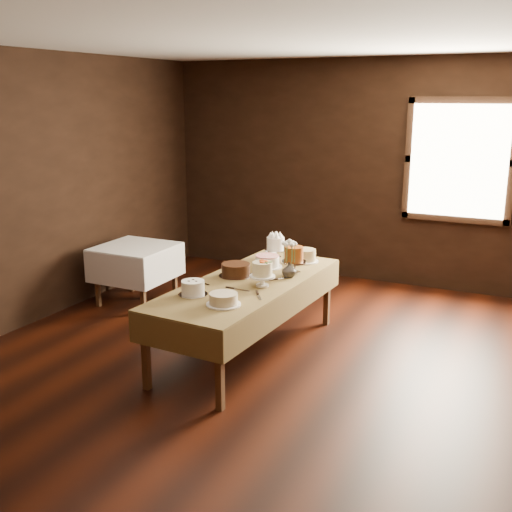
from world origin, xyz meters
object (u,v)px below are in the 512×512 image
object	(u,v)px
cake_server_e	(204,283)
cake_speckled	(305,256)
cake_lattice	(267,262)
cake_server_c	(256,274)
cake_meringue	(275,248)
cake_server_b	(259,297)
cake_chocolate	(236,271)
cake_server_a	(242,290)
side_table	(135,252)
cake_cream	(223,300)
display_table	(248,287)
cake_swirl	(193,289)
cake_flowers	(262,275)
cake_caramel	(294,262)
cake_server_d	(285,278)
flower_vase	(289,270)

from	to	relation	value
cake_server_e	cake_speckled	bearing A→B (deg)	84.06
cake_lattice	cake_server_c	distance (m)	0.29
cake_meringue	cake_server_b	size ratio (longest dim) A/B	0.99
cake_chocolate	cake_server_a	distance (m)	0.43
cake_lattice	cake_server_c	bearing A→B (deg)	-87.81
side_table	cake_server_a	bearing A→B (deg)	-27.57
cake_cream	cake_server_e	size ratio (longest dim) A/B	1.18
display_table	cake_server_e	bearing A→B (deg)	-145.25
side_table	cake_swirl	size ratio (longest dim) A/B	3.18
cake_flowers	cake_server_a	size ratio (longest dim) A/B	0.99
cake_server_b	cake_cream	bearing A→B (deg)	-64.34
side_table	cake_caramel	world-z (taller)	cake_caramel
cake_server_a	cake_server_c	xyz separation A→B (m)	(-0.11, 0.49, 0.00)
cake_meringue	cake_server_d	size ratio (longest dim) A/B	0.99
display_table	side_table	bearing A→B (deg)	157.88
cake_chocolate	flower_vase	bearing A→B (deg)	24.34
side_table	cake_speckled	bearing A→B (deg)	4.11
cake_swirl	cake_cream	size ratio (longest dim) A/B	0.90
cake_chocolate	cake_server_e	bearing A→B (deg)	-115.92
cake_speckled	cake_flowers	size ratio (longest dim) A/B	1.21
cake_server_a	display_table	bearing A→B (deg)	108.80
cake_speckled	cake_server_c	bearing A→B (deg)	-111.28
cake_server_b	display_table	bearing A→B (deg)	-174.58
flower_vase	cake_meringue	bearing A→B (deg)	124.83
cake_caramel	cake_server_b	distance (m)	0.81
cake_meringue	cake_cream	distance (m)	1.55
cake_caramel	cake_flowers	distance (m)	0.51
cake_cream	cake_server_c	world-z (taller)	cake_cream
cake_server_b	cake_server_e	distance (m)	0.63
cake_meringue	display_table	bearing A→B (deg)	-82.65
flower_vase	cake_cream	bearing A→B (deg)	-99.96
cake_chocolate	flower_vase	size ratio (longest dim) A/B	2.29
cake_caramel	cake_server_c	xyz separation A→B (m)	(-0.31, -0.19, -0.11)
cake_server_b	cake_server_c	distance (m)	0.69
cake_flowers	cake_server_a	distance (m)	0.23
side_table	cake_chocolate	distance (m)	1.77
cake_swirl	cake_server_d	size ratio (longest dim) A/B	1.06
cake_server_a	cake_server_b	xyz separation A→B (m)	(0.22, -0.11, 0.00)
cake_server_b	cake_server_d	bearing A→B (deg)	149.13
cake_server_c	cake_flowers	bearing A→B (deg)	-141.55
side_table	cake_server_d	bearing A→B (deg)	-13.36
cake_speckled	cake_server_c	xyz separation A→B (m)	(-0.25, -0.64, -0.06)
side_table	flower_vase	distance (m)	2.15
cake_server_b	cake_server_a	bearing A→B (deg)	-150.91
cake_server_b	cake_server_d	xyz separation A→B (m)	(-0.03, 0.60, 0.00)
cake_caramel	cake_flowers	world-z (taller)	cake_caramel
cake_cream	display_table	bearing A→B (deg)	99.87
cake_flowers	cake_server_e	size ratio (longest dim) A/B	0.99
cake_cream	cake_server_c	xyz separation A→B (m)	(-0.15, 0.90, -0.04)
cake_meringue	cake_swirl	distance (m)	1.43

